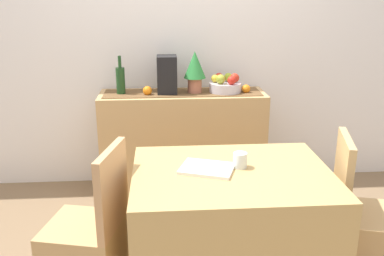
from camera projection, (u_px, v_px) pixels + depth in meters
ground_plane at (190, 249)px, 2.91m from camera, size 6.40×6.40×0.02m
room_wall_rear at (180, 30)px, 3.62m from camera, size 6.40×0.06×2.70m
sideboard_console at (183, 142)px, 3.65m from camera, size 1.37×0.42×0.87m
table_runner at (183, 93)px, 3.52m from camera, size 1.29×0.32×0.01m
fruit_bowl at (225, 87)px, 3.53m from camera, size 0.27×0.27×0.08m
apple_upper at (221, 79)px, 3.46m from camera, size 0.08×0.08×0.08m
apple_front at (215, 78)px, 3.53m from camera, size 0.06×0.06×0.06m
apple_right at (235, 78)px, 3.52m from camera, size 0.08×0.08×0.08m
apple_left at (228, 77)px, 3.57m from camera, size 0.07×0.07×0.07m
apple_rear at (219, 77)px, 3.58m from camera, size 0.07×0.07×0.07m
apple_center at (232, 80)px, 3.44m from camera, size 0.07×0.07×0.07m
wine_bottle at (121, 80)px, 3.45m from camera, size 0.07×0.07×0.31m
coffee_maker at (167, 75)px, 3.46m from camera, size 0.16×0.18×0.31m
potted_plant at (195, 69)px, 3.47m from camera, size 0.18×0.18×0.34m
orange_loose_mid at (246, 89)px, 3.51m from camera, size 0.07×0.07×0.07m
orange_loose_end at (147, 91)px, 3.44m from camera, size 0.07×0.07×0.07m
dining_table at (230, 231)px, 2.42m from camera, size 1.08×0.83×0.74m
open_book at (207, 169)px, 2.32m from camera, size 0.33×0.29×0.02m
coffee_cup at (240, 160)px, 2.35m from camera, size 0.08×0.08×0.09m
chair_near_window at (88, 253)px, 2.39m from camera, size 0.48×0.48×0.90m
chair_by_corner at (365, 241)px, 2.51m from camera, size 0.49×0.49×0.90m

